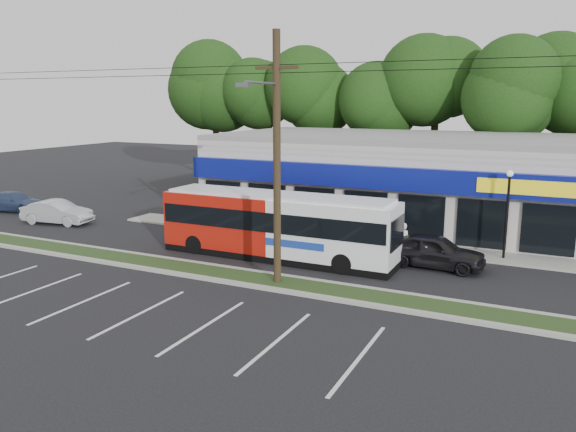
# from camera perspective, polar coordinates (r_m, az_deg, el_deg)

# --- Properties ---
(ground) EXTENTS (120.00, 120.00, 0.00)m
(ground) POSITION_cam_1_polar(r_m,az_deg,el_deg) (23.80, -8.69, -6.53)
(ground) COLOR black
(ground) RESTS_ON ground
(grass_strip) EXTENTS (40.00, 1.60, 0.12)m
(grass_strip) POSITION_cam_1_polar(r_m,az_deg,el_deg) (24.57, -7.37, -5.76)
(grass_strip) COLOR #223B18
(grass_strip) RESTS_ON ground
(curb_south) EXTENTS (40.00, 0.25, 0.14)m
(curb_south) POSITION_cam_1_polar(r_m,az_deg,el_deg) (23.90, -8.49, -6.27)
(curb_south) COLOR #9E9E93
(curb_south) RESTS_ON ground
(curb_north) EXTENTS (40.00, 0.25, 0.14)m
(curb_north) POSITION_cam_1_polar(r_m,az_deg,el_deg) (25.25, -6.32, -5.23)
(curb_north) COLOR #9E9E93
(curb_north) RESTS_ON ground
(sidewalk) EXTENTS (32.00, 2.20, 0.10)m
(sidewalk) POSITION_cam_1_polar(r_m,az_deg,el_deg) (29.61, 9.43, -2.82)
(sidewalk) COLOR #9E9E93
(sidewalk) RESTS_ON ground
(strip_mall) EXTENTS (25.00, 12.55, 5.30)m
(strip_mall) POSITION_cam_1_polar(r_m,az_deg,el_deg) (35.59, 13.51, 3.72)
(strip_mall) COLOR beige
(strip_mall) RESTS_ON ground
(utility_pole) EXTENTS (50.00, 2.77, 10.00)m
(utility_pole) POSITION_cam_1_polar(r_m,az_deg,el_deg) (22.04, -1.62, 6.55)
(utility_pole) COLOR #2D2313
(utility_pole) RESTS_ON ground
(lamp_post) EXTENTS (0.30, 0.30, 4.25)m
(lamp_post) POSITION_cam_1_polar(r_m,az_deg,el_deg) (27.84, 21.41, 1.12)
(lamp_post) COLOR black
(lamp_post) RESTS_ON ground
(tree_line) EXTENTS (46.76, 6.76, 11.83)m
(tree_line) POSITION_cam_1_polar(r_m,az_deg,el_deg) (45.47, 14.80, 12.61)
(tree_line) COLOR black
(tree_line) RESTS_ON ground
(metrobus) EXTENTS (11.53, 2.45, 3.10)m
(metrobus) POSITION_cam_1_polar(r_m,az_deg,el_deg) (26.49, -1.07, -0.84)
(metrobus) COLOR #AD170D
(metrobus) RESTS_ON ground
(car_dark) EXTENTS (4.56, 2.04, 1.52)m
(car_dark) POSITION_cam_1_polar(r_m,az_deg,el_deg) (26.01, 14.63, -3.46)
(car_dark) COLOR black
(car_dark) RESTS_ON ground
(car_silver) EXTENTS (4.52, 2.21, 1.43)m
(car_silver) POSITION_cam_1_polar(r_m,az_deg,el_deg) (36.84, -22.41, 0.36)
(car_silver) COLOR #B6B8BE
(car_silver) RESTS_ON ground
(car_blue) EXTENTS (4.74, 2.53, 1.31)m
(car_blue) POSITION_cam_1_polar(r_m,az_deg,el_deg) (42.23, -26.05, 1.32)
(car_blue) COLOR navy
(car_blue) RESTS_ON ground
(pedestrian_a) EXTENTS (0.81, 0.72, 1.86)m
(pedestrian_a) POSITION_cam_1_polar(r_m,az_deg,el_deg) (26.59, 11.51, -2.61)
(pedestrian_a) COLOR silver
(pedestrian_a) RESTS_ON ground
(pedestrian_b) EXTENTS (0.95, 0.90, 1.55)m
(pedestrian_b) POSITION_cam_1_polar(r_m,az_deg,el_deg) (29.74, 4.66, -1.20)
(pedestrian_b) COLOR #BBAEA9
(pedestrian_b) RESTS_ON ground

